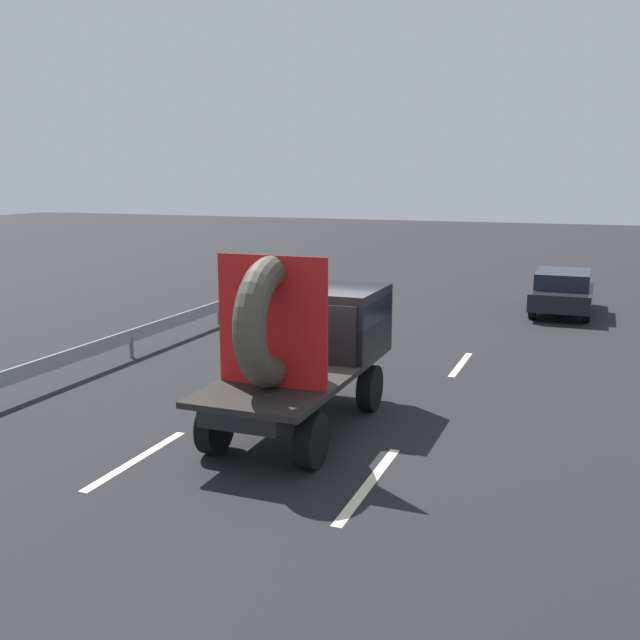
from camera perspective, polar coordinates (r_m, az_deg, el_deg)
name	(u,v)px	position (r m, az deg, el deg)	size (l,w,h in m)	color
ground_plane	(314,420)	(13.51, -0.44, -7.92)	(120.00, 120.00, 0.00)	black
flatbed_truck	(311,336)	(13.10, -0.74, -1.26)	(2.02, 4.85, 3.24)	black
distant_sedan	(562,290)	(24.99, 18.64, 2.23)	(1.84, 4.30, 1.40)	black
guardrail	(179,320)	(20.29, -11.08, -0.02)	(0.10, 17.78, 0.71)	gray
lane_dash_left_near	(137,459)	(12.09, -14.30, -10.64)	(2.62, 0.16, 0.01)	beige
lane_dash_left_far	(316,351)	(18.64, -0.34, -2.47)	(2.15, 0.16, 0.01)	beige
lane_dash_right_near	(369,484)	(10.90, 3.92, -12.79)	(2.87, 0.16, 0.01)	beige
lane_dash_right_far	(461,364)	(17.67, 11.08, -3.47)	(2.37, 0.16, 0.01)	beige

